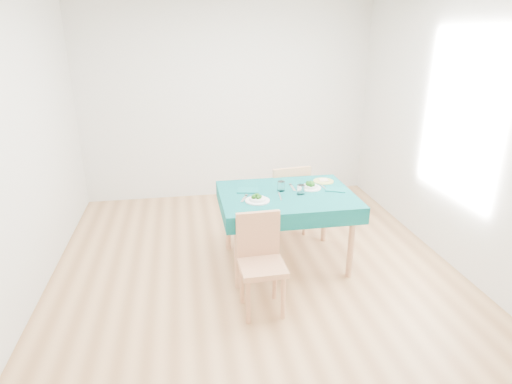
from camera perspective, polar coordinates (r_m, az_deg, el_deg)
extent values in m
cube|color=#9B6C40|center=(4.36, 0.00, -10.64)|extent=(4.00, 4.50, 0.02)
cube|color=silver|center=(6.03, -3.80, 11.92)|extent=(4.00, 0.02, 2.70)
cube|color=silver|center=(1.80, 12.71, -9.85)|extent=(4.00, 0.02, 2.70)
cube|color=silver|center=(4.02, -29.48, 4.95)|extent=(0.02, 4.50, 2.70)
cube|color=silver|center=(4.62, 25.47, 7.34)|extent=(0.02, 4.50, 2.70)
cube|color=#075252|center=(4.37, 3.99, -4.86)|extent=(1.31, 0.99, 0.76)
cube|color=tan|center=(3.57, 0.82, -9.38)|extent=(0.38, 0.42, 0.93)
cube|color=tan|center=(4.99, 3.90, 0.62)|extent=(0.50, 0.53, 1.10)
cube|color=silver|center=(4.08, -1.59, -0.87)|extent=(0.10, 0.18, 0.00)
cube|color=silver|center=(4.13, 3.23, -0.60)|extent=(0.04, 0.21, 0.00)
cube|color=silver|center=(4.37, 4.91, 0.58)|extent=(0.03, 0.20, 0.00)
cube|color=silver|center=(4.41, 9.10, 0.57)|extent=(0.04, 0.23, 0.00)
cube|color=#0A5B59|center=(4.27, -1.07, 0.20)|extent=(0.24, 0.19, 0.01)
cube|color=#0A5B59|center=(4.37, 10.56, 0.35)|extent=(0.24, 0.21, 0.01)
cylinder|color=white|center=(4.27, 3.37, 0.79)|extent=(0.08, 0.08, 0.10)
cylinder|color=white|center=(4.20, 5.99, 0.32)|extent=(0.07, 0.07, 0.10)
cylinder|color=#C3C862|center=(4.60, 8.99, 1.44)|extent=(0.21, 0.21, 0.01)
cube|color=beige|center=(4.59, 9.00, 1.58)|extent=(0.09, 0.09, 0.01)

